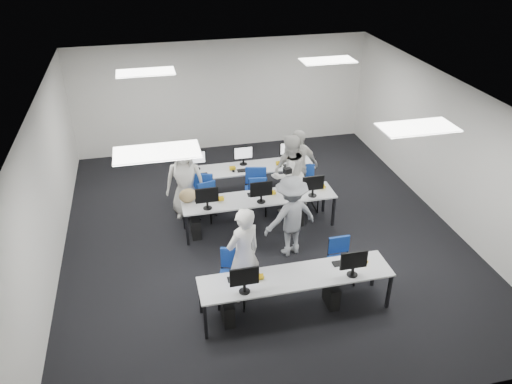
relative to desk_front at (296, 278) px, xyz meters
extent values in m
plane|color=black|center=(0.00, 2.40, -0.68)|extent=(9.00, 9.00, 0.00)
plane|color=white|center=(0.00, 2.40, 2.32)|extent=(9.00, 9.00, 0.00)
cube|color=silver|center=(0.00, 6.90, 0.82)|extent=(8.00, 0.02, 3.00)
cube|color=silver|center=(0.00, -2.10, 0.82)|extent=(8.00, 0.02, 3.00)
cube|color=silver|center=(-4.00, 2.40, 0.82)|extent=(0.02, 9.00, 3.00)
cube|color=silver|center=(4.00, 2.40, 0.82)|extent=(0.02, 9.00, 3.00)
cube|color=white|center=(-2.00, 0.40, 2.30)|extent=(1.20, 0.60, 0.02)
cube|color=white|center=(2.00, 0.40, 2.30)|extent=(1.20, 0.60, 0.02)
cube|color=white|center=(-2.00, 4.40, 2.30)|extent=(1.20, 0.60, 0.02)
cube|color=white|center=(2.00, 4.40, 2.30)|extent=(1.20, 0.60, 0.02)
cube|color=silver|center=(0.00, 0.00, 0.03)|extent=(3.20, 0.70, 0.03)
cube|color=black|center=(-1.55, -0.30, -0.33)|extent=(0.05, 0.05, 0.70)
cube|color=black|center=(-1.55, 0.30, -0.33)|extent=(0.05, 0.05, 0.70)
cube|color=black|center=(1.55, -0.30, -0.33)|extent=(0.05, 0.05, 0.70)
cube|color=black|center=(1.55, 0.30, -0.33)|extent=(0.05, 0.05, 0.70)
cube|color=silver|center=(0.00, 2.60, 0.03)|extent=(3.20, 0.70, 0.03)
cube|color=black|center=(-1.55, 2.30, -0.33)|extent=(0.05, 0.05, 0.70)
cube|color=black|center=(-1.55, 2.90, -0.33)|extent=(0.05, 0.05, 0.70)
cube|color=black|center=(1.55, 2.30, -0.33)|extent=(0.05, 0.05, 0.70)
cube|color=black|center=(1.55, 2.90, -0.33)|extent=(0.05, 0.05, 0.70)
cube|color=silver|center=(0.00, 4.00, 0.03)|extent=(3.20, 0.70, 0.03)
cube|color=black|center=(-1.55, 3.70, -0.33)|extent=(0.05, 0.05, 0.70)
cube|color=black|center=(-1.55, 4.30, -0.33)|extent=(0.05, 0.05, 0.70)
cube|color=black|center=(1.55, 3.70, -0.33)|extent=(0.05, 0.05, 0.70)
cube|color=black|center=(1.55, 4.30, -0.33)|extent=(0.05, 0.05, 0.70)
cube|color=#0D20AE|center=(-0.90, -0.18, 0.35)|extent=(0.46, 0.04, 0.32)
cube|color=black|center=(-0.90, 0.14, 0.06)|extent=(0.42, 0.14, 0.02)
ellipsoid|color=black|center=(-0.60, 0.14, 0.07)|extent=(0.07, 0.10, 0.04)
cube|color=black|center=(-1.15, 0.00, -0.47)|extent=(0.18, 0.40, 0.42)
cube|color=white|center=(0.90, -0.18, 0.35)|extent=(0.46, 0.04, 0.32)
cube|color=black|center=(0.90, 0.14, 0.06)|extent=(0.42, 0.14, 0.02)
ellipsoid|color=black|center=(1.20, 0.14, 0.07)|extent=(0.07, 0.10, 0.04)
cube|color=black|center=(0.65, 0.00, -0.47)|extent=(0.18, 0.40, 0.42)
cube|color=white|center=(-1.10, 2.42, 0.35)|extent=(0.46, 0.04, 0.32)
cube|color=black|center=(-1.10, 2.74, 0.06)|extent=(0.42, 0.14, 0.02)
ellipsoid|color=black|center=(-0.80, 2.74, 0.07)|extent=(0.07, 0.10, 0.04)
cube|color=black|center=(-1.35, 2.60, -0.47)|extent=(0.18, 0.40, 0.42)
cube|color=white|center=(0.00, 2.42, 0.35)|extent=(0.46, 0.04, 0.32)
cube|color=black|center=(0.00, 2.74, 0.06)|extent=(0.42, 0.14, 0.02)
ellipsoid|color=black|center=(0.30, 2.74, 0.07)|extent=(0.07, 0.10, 0.04)
cube|color=black|center=(-0.25, 2.60, -0.47)|extent=(0.18, 0.40, 0.42)
cube|color=white|center=(1.10, 2.42, 0.35)|extent=(0.46, 0.04, 0.32)
cube|color=black|center=(1.10, 2.74, 0.06)|extent=(0.42, 0.14, 0.02)
ellipsoid|color=black|center=(1.40, 2.74, 0.07)|extent=(0.07, 0.10, 0.04)
cube|color=black|center=(0.85, 2.60, -0.47)|extent=(0.18, 0.40, 0.42)
cube|color=white|center=(-1.10, 4.18, 0.35)|extent=(0.46, 0.04, 0.32)
cube|color=black|center=(-1.10, 3.86, 0.06)|extent=(0.42, 0.14, 0.02)
ellipsoid|color=black|center=(-1.40, 3.86, 0.07)|extent=(0.07, 0.10, 0.04)
cube|color=black|center=(-0.85, 4.00, -0.47)|extent=(0.18, 0.40, 0.42)
cube|color=white|center=(0.00, 4.18, 0.35)|extent=(0.46, 0.04, 0.32)
cube|color=black|center=(0.00, 3.86, 0.06)|extent=(0.42, 0.14, 0.02)
ellipsoid|color=black|center=(-0.30, 3.86, 0.07)|extent=(0.07, 0.10, 0.04)
cube|color=black|center=(0.25, 4.00, -0.47)|extent=(0.18, 0.40, 0.42)
cube|color=white|center=(1.10, 4.18, 0.35)|extent=(0.46, 0.04, 0.32)
cube|color=black|center=(1.10, 3.86, 0.06)|extent=(0.42, 0.14, 0.02)
ellipsoid|color=black|center=(0.80, 3.86, 0.07)|extent=(0.07, 0.10, 0.04)
cube|color=black|center=(1.35, 4.00, -0.47)|extent=(0.18, 0.40, 0.42)
cube|color=navy|center=(-0.97, 0.45, -0.19)|extent=(0.59, 0.58, 0.06)
cube|color=navy|center=(-0.91, 0.65, 0.09)|extent=(0.45, 0.19, 0.39)
cube|color=navy|center=(1.04, 0.55, -0.25)|extent=(0.42, 0.40, 0.06)
cube|color=navy|center=(1.03, 0.74, -0.01)|extent=(0.39, 0.05, 0.34)
cube|color=navy|center=(-1.12, 3.24, -0.18)|extent=(0.58, 0.57, 0.06)
cube|color=navy|center=(-1.06, 3.45, 0.10)|extent=(0.45, 0.17, 0.39)
cube|color=navy|center=(0.08, 3.25, -0.18)|extent=(0.57, 0.56, 0.07)
cube|color=navy|center=(0.13, 3.46, 0.11)|extent=(0.46, 0.16, 0.39)
cube|color=navy|center=(1.20, 3.11, -0.18)|extent=(0.50, 0.48, 0.07)
cube|color=navy|center=(1.21, 3.33, 0.11)|extent=(0.46, 0.07, 0.39)
cube|color=navy|center=(-1.06, 3.42, -0.23)|extent=(0.52, 0.50, 0.06)
cube|color=navy|center=(-1.01, 3.23, 0.02)|extent=(0.41, 0.15, 0.35)
cube|color=navy|center=(0.14, 3.40, -0.24)|extent=(0.48, 0.46, 0.06)
cube|color=navy|center=(0.11, 3.21, 0.01)|extent=(0.40, 0.11, 0.34)
cube|color=navy|center=(1.14, 3.57, -0.18)|extent=(0.51, 0.49, 0.07)
cube|color=navy|center=(1.16, 3.35, 0.10)|extent=(0.46, 0.09, 0.39)
ellipsoid|color=tan|center=(-1.45, 2.76, 0.20)|extent=(0.39, 0.28, 0.30)
imported|color=beige|center=(-0.77, 0.52, 0.22)|extent=(0.78, 0.67, 1.81)
imported|color=beige|center=(0.79, 3.15, 0.22)|extent=(1.07, 0.97, 1.81)
imported|color=beige|center=(-1.43, 3.48, 0.18)|extent=(0.93, 0.70, 1.71)
imported|color=beige|center=(1.03, 3.35, 0.23)|extent=(1.14, 0.67, 1.82)
imported|color=slate|center=(0.38, 1.60, 0.16)|extent=(1.20, 0.86, 1.67)
cube|color=black|center=(0.34, 1.78, 1.05)|extent=(0.18, 0.21, 0.10)
camera|label=1|loc=(-2.09, -6.06, 5.27)|focal=35.00mm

